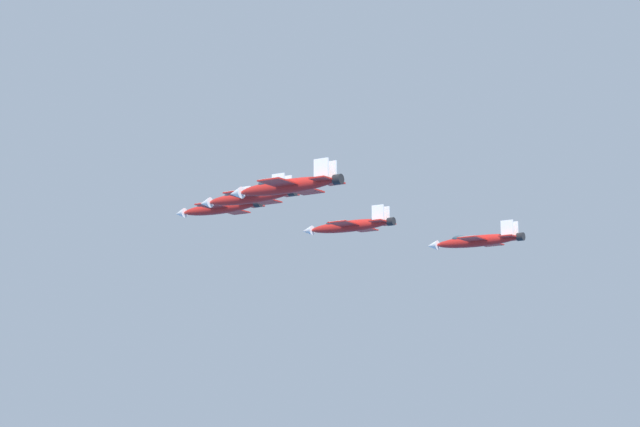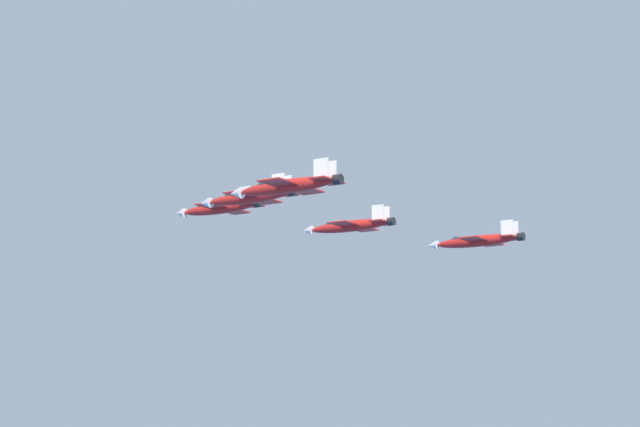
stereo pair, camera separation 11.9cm
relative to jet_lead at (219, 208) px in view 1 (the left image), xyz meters
name	(u,v)px [view 1 (the left image)]	position (x,y,z in m)	size (l,w,h in m)	color
jet_lead	(219,208)	(0.00, 0.00, 0.00)	(18.12, 11.47, 3.84)	red
jet_left_wingman	(249,197)	(13.54, -17.71, -2.43)	(17.74, 11.20, 3.75)	red
jet_right_wingman	(349,226)	(19.66, 10.51, -2.58)	(18.27, 11.55, 3.87)	red
jet_left_outer	(287,186)	(27.09, -35.41, -5.23)	(18.06, 11.43, 3.83)	red
jet_right_outer	(477,241)	(39.31, 21.03, -4.73)	(18.40, 11.68, 3.91)	red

